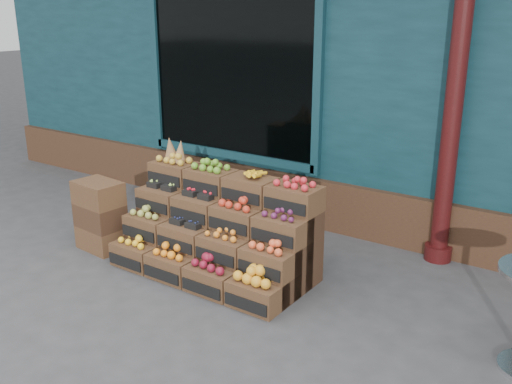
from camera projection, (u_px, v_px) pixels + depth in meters
The scene contains 5 objects.
ground at pixel (230, 307), 5.07m from camera, with size 60.00×60.00×0.00m, color #38383B.
shop_facade at pixel (439, 17), 8.33m from camera, with size 12.00×6.24×4.80m.
crate_display at pixel (218, 234), 5.69m from camera, with size 1.98×0.97×1.24m.
spare_crates at pixel (100, 216), 6.18m from camera, with size 0.54×0.40×0.77m.
shopkeeper at pixel (244, 125), 8.02m from camera, with size 0.70×0.46×1.92m, color #144622.
Camera 1 is at (2.76, -3.58, 2.54)m, focal length 40.00 mm.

